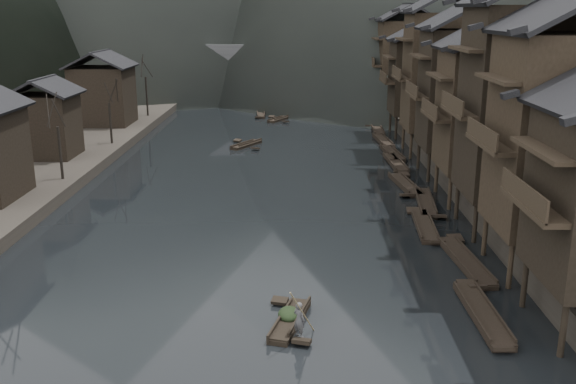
{
  "coord_description": "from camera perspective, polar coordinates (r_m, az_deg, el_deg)",
  "views": [
    {
      "loc": [
        2.93,
        -35.02,
        14.26
      ],
      "look_at": [
        2.31,
        6.38,
        2.5
      ],
      "focal_mm": 40.0,
      "sensor_mm": 36.0,
      "label": 1
    }
  ],
  "objects": [
    {
      "name": "water",
      "position": [
        37.92,
        -3.65,
        -6.26
      ],
      "size": [
        300.0,
        300.0,
        0.0
      ],
      "primitive_type": "plane",
      "color": "black",
      "rests_on": "ground"
    },
    {
      "name": "right_bank",
      "position": [
        82.67,
        23.78,
        5.21
      ],
      "size": [
        40.0,
        200.0,
        1.8
      ],
      "primitive_type": "cube",
      "color": "#2D2823",
      "rests_on": "ground"
    },
    {
      "name": "stilt_houses",
      "position": [
        56.48,
        15.84,
        10.23
      ],
      "size": [
        9.0,
        67.6,
        16.97
      ],
      "color": "black",
      "rests_on": "ground"
    },
    {
      "name": "left_houses",
      "position": [
        60.52,
        -22.08,
        6.53
      ],
      "size": [
        8.1,
        53.2,
        8.73
      ],
      "color": "black",
      "rests_on": "left_bank"
    },
    {
      "name": "bare_trees",
      "position": [
        58.44,
        -19.24,
        7.02
      ],
      "size": [
        3.6,
        61.95,
        7.2
      ],
      "color": "black",
      "rests_on": "left_bank"
    },
    {
      "name": "moored_sampans",
      "position": [
        58.59,
        10.04,
        1.73
      ],
      "size": [
        2.84,
        63.41,
        0.47
      ],
      "color": "black",
      "rests_on": "water"
    },
    {
      "name": "midriver_boats",
      "position": [
        82.95,
        -2.3,
        6.09
      ],
      "size": [
        6.17,
        27.05,
        0.45
      ],
      "color": "black",
      "rests_on": "water"
    },
    {
      "name": "stone_bridge",
      "position": [
        107.45,
        -0.72,
        10.97
      ],
      "size": [
        40.0,
        6.0,
        9.0
      ],
      "color": "#4C4C4F",
      "rests_on": "ground"
    },
    {
      "name": "hero_sampan",
      "position": [
        30.79,
        0.18,
        -11.3
      ],
      "size": [
        2.06,
        4.8,
        0.43
      ],
      "color": "black",
      "rests_on": "water"
    },
    {
      "name": "cargo_heap",
      "position": [
        30.74,
        0.08,
        -10.22
      ],
      "size": [
        1.05,
        1.37,
        0.63
      ],
      "primitive_type": "ellipsoid",
      "color": "black",
      "rests_on": "hero_sampan"
    },
    {
      "name": "boatman",
      "position": [
        28.87,
        1.01,
        -10.87
      ],
      "size": [
        0.73,
        0.71,
        1.69
      ],
      "primitive_type": "imported",
      "rotation": [
        0.0,
        0.0,
        2.4
      ],
      "color": "#505053",
      "rests_on": "hero_sampan"
    },
    {
      "name": "bamboo_pole",
      "position": [
        27.84,
        1.45,
        -6.3
      ],
      "size": [
        1.26,
        2.53,
        3.27
      ],
      "primitive_type": "cylinder",
      "rotation": [
        0.7,
        0.0,
        -0.45
      ],
      "color": "#8C7A51",
      "rests_on": "boatman"
    }
  ]
}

